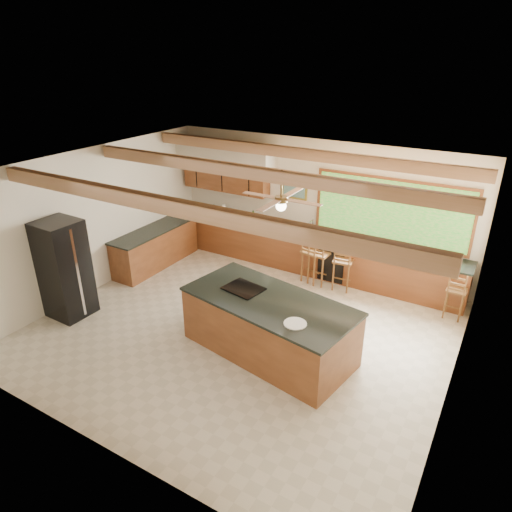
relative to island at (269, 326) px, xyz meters
The scene contains 9 objects.
ground 0.95m from the island, 157.24° to the left, with size 7.20×7.20×0.00m, color beige.
room_shell 2.16m from the island, 133.32° to the left, with size 7.27×6.54×3.02m.
counter_run 3.23m from the island, 118.82° to the left, with size 7.12×3.10×1.24m.
island is the anchor object (origin of this frame).
refrigerator 4.08m from the island, 167.46° to the right, with size 0.77×0.75×1.93m.
bar_stool_a 2.73m from the island, 98.74° to the left, with size 0.51×0.51×1.18m.
bar_stool_b 2.72m from the island, 95.57° to the left, with size 0.45×0.45×1.19m.
bar_stool_c 2.72m from the island, 83.90° to the left, with size 0.44×0.44×1.12m.
bar_stool_d 3.73m from the island, 46.57° to the left, with size 0.36×0.36×1.00m.
Camera 1 is at (3.84, -6.04, 4.80)m, focal length 32.00 mm.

